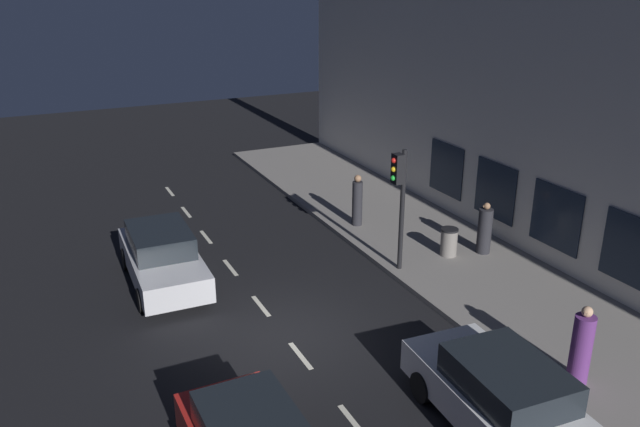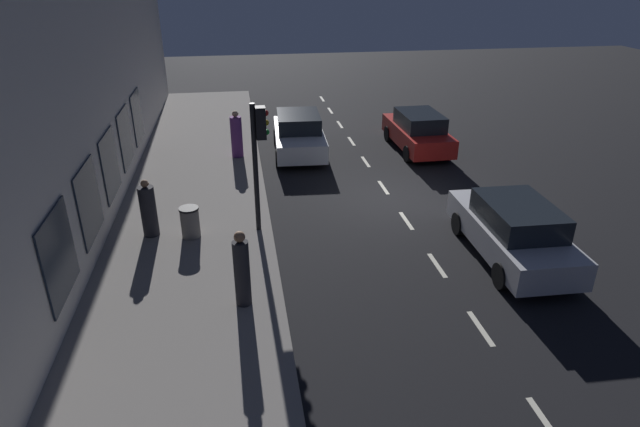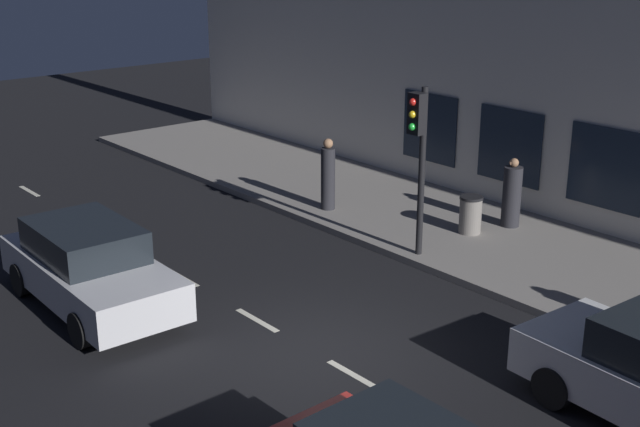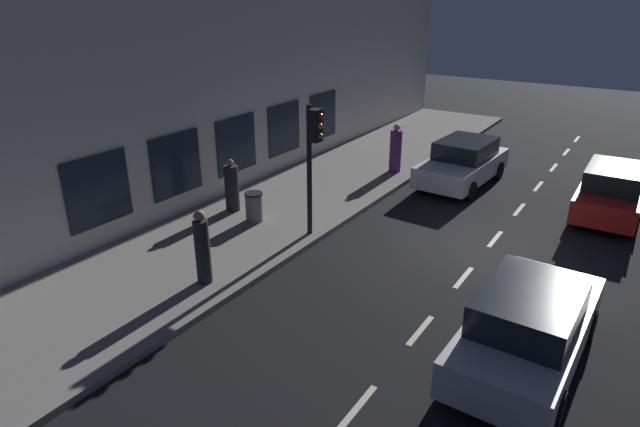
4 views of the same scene
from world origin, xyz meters
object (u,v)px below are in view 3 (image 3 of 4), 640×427
at_px(traffic_light, 419,141).
at_px(parked_car_1, 90,267).
at_px(trash_bin, 470,214).
at_px(pedestrian_2, 512,196).
at_px(pedestrian_0, 328,176).

bearing_deg(traffic_light, parked_car_1, 159.43).
distance_m(traffic_light, trash_bin, 2.83).
height_order(parked_car_1, trash_bin, parked_car_1).
height_order(parked_car_1, pedestrian_2, pedestrian_2).
bearing_deg(traffic_light, pedestrian_2, -2.49).
distance_m(parked_car_1, pedestrian_0, 6.98).
xyz_separation_m(traffic_light, pedestrian_2, (3.05, -0.13, -1.74)).
distance_m(pedestrian_0, trash_bin, 3.68).
bearing_deg(traffic_light, trash_bin, 4.58).
xyz_separation_m(pedestrian_2, trash_bin, (-1.09, 0.29, -0.30)).
distance_m(parked_car_1, trash_bin, 8.49).
bearing_deg(trash_bin, parked_car_1, 165.09).
distance_m(pedestrian_0, pedestrian_2, 4.42).
xyz_separation_m(pedestrian_0, trash_bin, (1.33, -3.41, -0.39)).
relative_size(traffic_light, parked_car_1, 0.79).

